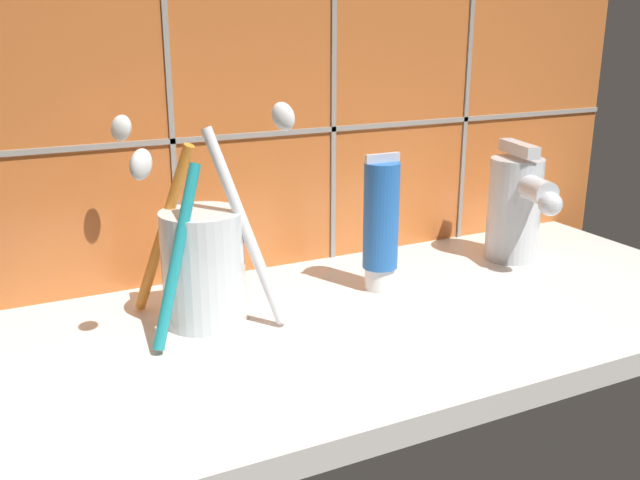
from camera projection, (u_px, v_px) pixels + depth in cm
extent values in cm
cube|color=silver|center=(395.00, 320.00, 61.94)|extent=(65.36, 30.91, 2.00)
cube|color=#C6662D|center=(315.00, 79.00, 69.58)|extent=(75.36, 1.50, 40.79)
cube|color=gray|center=(319.00, 130.00, 70.31)|extent=(75.36, 0.24, 0.50)
cube|color=gray|center=(169.00, 86.00, 62.58)|extent=(0.50, 0.24, 40.79)
cube|color=gray|center=(334.00, 79.00, 69.55)|extent=(0.50, 0.24, 40.79)
cube|color=gray|center=(468.00, 73.00, 76.51)|extent=(0.50, 0.24, 40.79)
cylinder|color=silver|center=(204.00, 268.00, 57.78)|extent=(6.74, 6.74, 9.44)
cylinder|color=white|center=(245.00, 228.00, 56.37)|extent=(5.73, 4.91, 15.95)
ellipsoid|color=white|center=(283.00, 116.00, 53.04)|extent=(2.64, 2.49, 2.65)
cylinder|color=orange|center=(163.00, 230.00, 58.14)|extent=(5.20, 5.24, 14.60)
ellipsoid|color=white|center=(121.00, 128.00, 56.70)|extent=(2.60, 2.61, 2.67)
cylinder|color=teal|center=(177.00, 256.00, 53.52)|extent=(5.72, 4.34, 13.50)
ellipsoid|color=white|center=(140.00, 164.00, 48.61)|extent=(2.72, 2.44, 2.68)
cylinder|color=white|center=(379.00, 278.00, 66.00)|extent=(2.75, 2.75, 2.14)
cylinder|color=blue|center=(381.00, 216.00, 64.23)|extent=(3.23, 3.23, 9.77)
cube|color=silver|center=(383.00, 158.00, 62.66)|extent=(3.39, 0.36, 0.80)
cylinder|color=silver|center=(514.00, 209.00, 73.19)|extent=(5.40, 5.40, 10.59)
cylinder|color=silver|center=(531.00, 188.00, 69.51)|extent=(3.71, 6.43, 2.43)
sphere|color=silver|center=(547.00, 203.00, 66.95)|extent=(2.27, 2.27, 2.27)
cube|color=silver|center=(519.00, 149.00, 71.32)|extent=(2.70, 6.16, 1.20)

